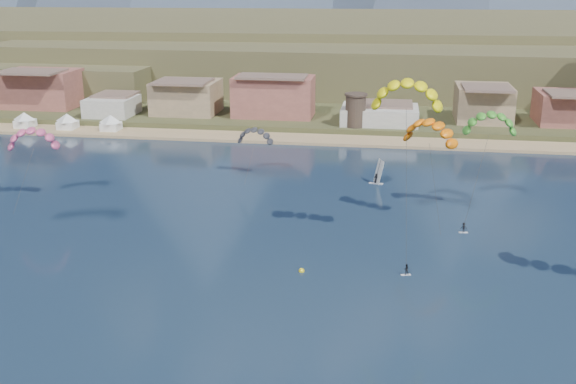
{
  "coord_description": "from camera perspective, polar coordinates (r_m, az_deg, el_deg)",
  "views": [
    {
      "loc": [
        14.13,
        -60.44,
        40.01
      ],
      "look_at": [
        0.0,
        32.0,
        10.0
      ],
      "focal_mm": 42.83,
      "sensor_mm": 36.0,
      "label": 1
    }
  ],
  "objects": [
    {
      "name": "watchtower",
      "position": [
        177.89,
        5.63,
        6.8
      ],
      "size": [
        5.82,
        5.82,
        8.6
      ],
      "color": "#47382D",
      "rests_on": "ground"
    },
    {
      "name": "kitesurfer_yellow",
      "position": [
        99.9,
        9.88,
        8.33
      ],
      "size": [
        10.95,
        13.08,
        26.93
      ],
      "color": "silver",
      "rests_on": "ground"
    },
    {
      "name": "land",
      "position": [
        621.89,
        7.59,
        13.95
      ],
      "size": [
        2200.0,
        900.0,
        4.0
      ],
      "color": "#4E482A",
      "rests_on": "ground"
    },
    {
      "name": "foothills",
      "position": [
        294.66,
        10.46,
        11.48
      ],
      "size": [
        940.0,
        210.0,
        18.0
      ],
      "color": "brown",
      "rests_on": "ground"
    },
    {
      "name": "distant_kite_pink",
      "position": [
        130.42,
        -20.47,
        4.47
      ],
      "size": [
        10.0,
        7.0,
        15.85
      ],
      "color": "#262626",
      "rests_on": "ground"
    },
    {
      "name": "ground",
      "position": [
        73.85,
        -3.89,
        -15.06
      ],
      "size": [
        2400.0,
        2400.0,
        0.0
      ],
      "primitive_type": "plane",
      "color": "black",
      "rests_on": "ground"
    },
    {
      "name": "beach_tents",
      "position": [
        192.85,
        -19.55,
        5.92
      ],
      "size": [
        43.4,
        6.4,
        5.0
      ],
      "color": "white",
      "rests_on": "ground"
    },
    {
      "name": "distant_kite_dark",
      "position": [
        139.96,
        -2.76,
        4.92
      ],
      "size": [
        7.99,
        5.83,
        12.36
      ],
      "color": "#262626",
      "rests_on": "ground"
    },
    {
      "name": "kitesurfer_green",
      "position": [
        119.72,
        16.45,
        5.73
      ],
      "size": [
        9.48,
        12.28,
        19.77
      ],
      "color": "silver",
      "rests_on": "ground"
    },
    {
      "name": "beach",
      "position": [
        171.71,
        3.74,
        4.36
      ],
      "size": [
        2200.0,
        12.0,
        0.9
      ],
      "color": "tan",
      "rests_on": "ground"
    },
    {
      "name": "buoy",
      "position": [
        96.73,
        1.13,
        -6.56
      ],
      "size": [
        0.8,
        0.8,
        0.8
      ],
      "color": "yellow",
      "rests_on": "ground"
    },
    {
      "name": "windsurfer",
      "position": [
        136.79,
        7.42,
        1.3
      ],
      "size": [
        2.82,
        3.1,
        4.84
      ],
      "color": "silver",
      "rests_on": "ground"
    },
    {
      "name": "town",
      "position": [
        192.98,
        -7.8,
        8.08
      ],
      "size": [
        400.0,
        24.0,
        12.0
      ],
      "color": "beige",
      "rests_on": "ground"
    },
    {
      "name": "distant_kite_orange",
      "position": [
        114.47,
        11.72,
        5.28
      ],
      "size": [
        10.43,
        8.46,
        19.13
      ],
      "color": "#262626",
      "rests_on": "ground"
    }
  ]
}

